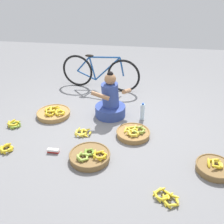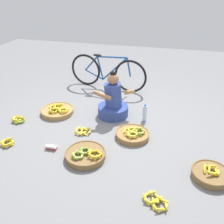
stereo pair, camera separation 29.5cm
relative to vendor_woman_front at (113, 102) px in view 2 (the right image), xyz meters
The scene contains 13 objects.
ground_plane 0.41m from the vendor_woman_front, 70.56° to the right, with size 10.00×10.00×0.00m, color slate.
vendor_woman_front is the anchor object (origin of this frame).
bicycle_leaning 1.18m from the vendor_woman_front, 110.05° to the left, with size 1.69×0.30×0.73m.
banana_basket_near_vendor 1.91m from the vendor_woman_front, 37.90° to the right, with size 0.46×0.46×0.16m.
banana_basket_back_left 1.01m from the vendor_woman_front, behind, with size 0.57×0.57×0.15m.
banana_basket_front_right 1.21m from the vendor_woman_front, 94.06° to the right, with size 0.55×0.55×0.16m.
banana_basket_near_bicycle 0.74m from the vendor_woman_front, 51.86° to the right, with size 0.51×0.51×0.15m.
loose_bananas_front_center 1.76m from the vendor_woman_front, 136.99° to the right, with size 0.22×0.22×0.10m.
loose_bananas_back_right 1.61m from the vendor_woman_front, 158.84° to the right, with size 0.27×0.25×0.10m.
loose_bananas_back_center 0.76m from the vendor_woman_front, 117.39° to the right, with size 0.27×0.24×0.09m.
loose_bananas_mid_right 1.95m from the vendor_woman_front, 62.58° to the right, with size 0.31×0.29×0.09m.
water_bottle 0.56m from the vendor_woman_front, ahead, with size 0.07×0.07×0.30m.
packet_carton_stack 1.31m from the vendor_woman_front, 118.54° to the right, with size 0.17×0.06×0.06m.
Camera 2 is at (0.78, -3.31, 2.16)m, focal length 39.54 mm.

